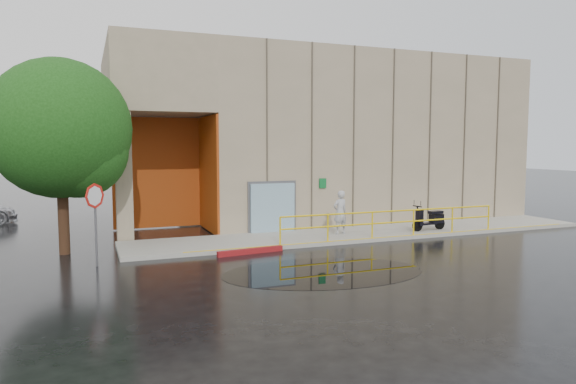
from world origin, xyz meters
The scene contains 10 objects.
ground centered at (0.00, 0.00, 0.00)m, with size 120.00×120.00×0.00m, color black.
sidewalk centered at (4.00, 4.50, 0.07)m, with size 20.00×3.00×0.15m, color gray.
building centered at (5.10, 10.98, 4.21)m, with size 20.00×10.17×8.00m.
guardrail centered at (4.25, 3.15, 0.68)m, with size 9.56×0.06×1.03m.
person centered at (2.54, 4.38, 1.03)m, with size 0.64×0.42×1.76m, color #AEAFB3.
scooter centered at (6.45, 3.81, 0.89)m, with size 1.69×0.64×1.29m.
stop_sign centered at (-6.69, 2.69, 1.87)m, with size 0.56×0.59×2.57m.
red_curb centered at (-1.74, 2.74, 0.09)m, with size 2.40×0.18×0.18m, color maroon.
puddle centered at (-0.52, -0.54, 0.00)m, with size 6.00×3.69×0.01m, color black.
tree_near centered at (-7.54, 4.98, 4.09)m, with size 4.69×4.69×6.62m.
Camera 1 is at (-6.89, -13.88, 3.71)m, focal length 32.00 mm.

